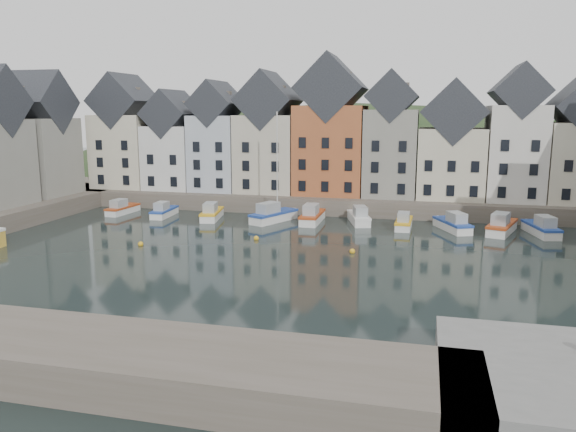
% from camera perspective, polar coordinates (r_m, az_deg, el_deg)
% --- Properties ---
extents(ground, '(260.00, 260.00, 0.00)m').
position_cam_1_polar(ground, '(47.55, -1.44, -4.80)').
color(ground, black).
rests_on(ground, ground).
extents(far_quay, '(90.00, 16.00, 2.00)m').
position_cam_1_polar(far_quay, '(76.09, 4.49, 1.80)').
color(far_quay, '#534C3F').
rests_on(far_quay, ground).
extents(hillside, '(153.60, 70.40, 64.00)m').
position_cam_1_polar(hillside, '(105.48, 6.66, -6.30)').
color(hillside, '#22381C').
rests_on(hillside, ground).
extents(far_terrace, '(72.37, 8.16, 17.78)m').
position_cam_1_polar(far_terrace, '(72.86, 6.83, 7.59)').
color(far_terrace, beige).
rests_on(far_terrace, far_quay).
extents(left_terrace, '(7.65, 17.00, 15.69)m').
position_cam_1_polar(left_terrace, '(75.21, -26.17, 6.68)').
color(left_terrace, gray).
rests_on(left_terrace, left_quay).
extents(mooring_buoys, '(20.50, 5.50, 0.50)m').
position_cam_1_polar(mooring_buoys, '(53.57, -4.08, -2.89)').
color(mooring_buoys, gold).
rests_on(mooring_buoys, ground).
extents(boat_a, '(2.07, 5.56, 2.09)m').
position_cam_1_polar(boat_a, '(72.92, -16.50, 0.70)').
color(boat_a, silver).
rests_on(boat_a, ground).
extents(boat_b, '(2.03, 5.50, 2.07)m').
position_cam_1_polar(boat_b, '(69.70, -12.50, 0.44)').
color(boat_b, silver).
rests_on(boat_b, ground).
extents(boat_c, '(2.89, 6.20, 2.29)m').
position_cam_1_polar(boat_c, '(67.00, -7.77, 0.25)').
color(boat_c, silver).
rests_on(boat_c, ground).
extents(boat_d, '(4.65, 6.95, 12.79)m').
position_cam_1_polar(boat_d, '(64.84, -1.57, 0.13)').
color(boat_d, silver).
rests_on(boat_d, ground).
extents(boat_e, '(2.04, 6.44, 2.47)m').
position_cam_1_polar(boat_e, '(64.39, 2.46, -0.04)').
color(boat_e, silver).
rests_on(boat_e, ground).
extents(boat_f, '(3.43, 6.23, 2.29)m').
position_cam_1_polar(boat_f, '(64.53, 7.23, -0.14)').
color(boat_f, silver).
rests_on(boat_f, ground).
extents(boat_g, '(1.77, 5.37, 2.05)m').
position_cam_1_polar(boat_g, '(62.62, 11.67, -0.68)').
color(boat_g, silver).
rests_on(boat_g, ground).
extents(boat_h, '(4.14, 6.29, 2.32)m').
position_cam_1_polar(boat_h, '(62.59, 16.42, -0.82)').
color(boat_h, silver).
rests_on(boat_h, ground).
extents(boat_i, '(3.95, 6.84, 2.51)m').
position_cam_1_polar(boat_i, '(62.84, 20.87, -0.99)').
color(boat_i, silver).
rests_on(boat_i, ground).
extents(boat_j, '(3.18, 6.38, 2.35)m').
position_cam_1_polar(boat_j, '(63.56, 24.37, -1.17)').
color(boat_j, silver).
rests_on(boat_j, ground).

